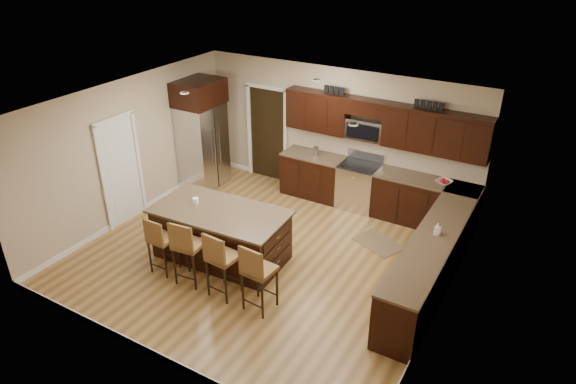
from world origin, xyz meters
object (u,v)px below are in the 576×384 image
Objects in this scene: range at (359,185)px; stool_right at (220,258)px; stool_extra at (257,271)px; refrigerator at (202,134)px; stool_mid at (186,245)px; stool_left at (160,239)px; island at (221,236)px.

stool_right is (-0.66, -3.71, 0.23)m from range.
range is 3.72m from stool_extra.
stool_extra is (3.29, -2.93, -0.50)m from refrigerator.
refrigerator is (-1.99, 2.93, 0.50)m from stool_mid.
refrigerator is at bearing 136.46° from stool_right.
stool_right is at bearing -0.44° from stool_left.
refrigerator is 2.09× the size of stool_extra.
stool_right reaches higher than island.
range is 0.98× the size of stool_mid.
range is 4.15m from stool_left.
stool_left is (-0.59, -0.84, 0.20)m from island.
stool_extra is at bearing -41.67° from refrigerator.
refrigerator reaches higher than range.
stool_mid is 1.30m from stool_extra.
range is 3.47m from refrigerator.
refrigerator is at bearing 131.14° from island.
refrigerator is 4.43m from stool_extra.
refrigerator is at bearing -166.68° from range.
stool_mid reaches higher than range.
stool_extra reaches higher than stool_left.
stool_extra reaches higher than island.
stool_left reaches higher than island.
island is 1.09m from stool_right.
stool_mid is at bearing -175.54° from stool_right.
stool_mid reaches higher than stool_left.
refrigerator reaches higher than stool_right.
island is at bearing -114.26° from range.
range is at bearing 13.32° from refrigerator.
stool_right is 0.48× the size of refrigerator.
stool_left is at bearing -127.80° from island.
stool_right and stool_extra have the same top height.
stool_mid reaches higher than stool_extra.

